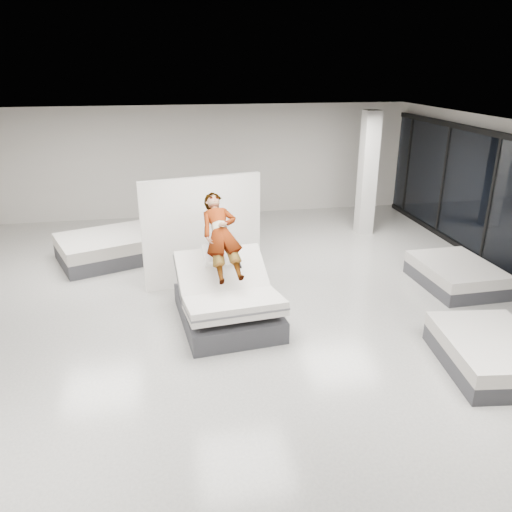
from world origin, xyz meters
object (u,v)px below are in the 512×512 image
object	(u,v)px
flat_bed_right_far	(456,275)
flat_bed_left_far	(110,248)
hero_bed	(227,301)
person	(222,248)
column	(367,174)
divider_panel	(203,231)
flat_bed_right_near	(491,353)
remote	(239,265)

from	to	relation	value
flat_bed_right_far	flat_bed_left_far	world-z (taller)	flat_bed_left_far
hero_bed	flat_bed_right_far	world-z (taller)	hero_bed
person	column	xyz separation A→B (m)	(4.27, 3.99, 0.32)
hero_bed	column	bearing A→B (deg)	45.47
divider_panel	flat_bed_right_far	world-z (taller)	divider_panel
flat_bed_right_far	column	xyz separation A→B (m)	(-0.55, 3.63, 1.35)
flat_bed_right_near	column	xyz separation A→B (m)	(0.55, 6.44, 1.35)
flat_bed_right_far	flat_bed_right_near	xyz separation A→B (m)	(-1.10, -2.81, -0.00)
divider_panel	flat_bed_left_far	xyz separation A→B (m)	(-2.05, 1.65, -0.82)
hero_bed	column	size ratio (longest dim) A/B	0.71
person	flat_bed_left_far	xyz separation A→B (m)	(-2.28, 3.12, -0.98)
divider_panel	column	size ratio (longest dim) A/B	0.77
remote	divider_panel	bearing A→B (deg)	98.81
flat_bed_left_far	person	bearing A→B (deg)	-53.89
person	column	world-z (taller)	column
person	divider_panel	size ratio (longest dim) A/B	0.71
hero_bed	flat_bed_right_near	distance (m)	4.27
person	divider_panel	distance (m)	1.49
person	flat_bed_right_far	distance (m)	4.95
column	remote	bearing A→B (deg)	-132.92
hero_bed	person	size ratio (longest dim) A/B	1.30
flat_bed_left_far	remote	bearing A→B (deg)	-53.67
hero_bed	flat_bed_left_far	size ratio (longest dim) A/B	0.86
person	flat_bed_right_near	distance (m)	4.58
flat_bed_right_far	flat_bed_left_far	xyz separation A→B (m)	(-7.10, 2.75, 0.05)
hero_bed	flat_bed_right_far	size ratio (longest dim) A/B	1.23
person	flat_bed_right_far	bearing A→B (deg)	-1.85
remote	flat_bed_right_near	bearing A→B (deg)	-37.58
flat_bed_right_near	flat_bed_left_far	bearing A→B (deg)	137.18
flat_bed_right_far	person	bearing A→B (deg)	-175.68
hero_bed	person	xyz separation A→B (m)	(-0.03, 0.31, 0.89)
flat_bed_right_far	column	size ratio (longest dim) A/B	0.58
divider_panel	flat_bed_right_near	size ratio (longest dim) A/B	1.26
column	divider_panel	bearing A→B (deg)	-150.63
remote	flat_bed_left_far	bearing A→B (deg)	120.16
hero_bed	flat_bed_right_far	bearing A→B (deg)	8.07
divider_panel	flat_bed_left_far	world-z (taller)	divider_panel
remote	column	distance (m)	5.92
person	flat_bed_right_far	xyz separation A→B (m)	(4.82, 0.36, -1.04)
hero_bed	flat_bed_left_far	xyz separation A→B (m)	(-2.31, 3.43, -0.09)
hero_bed	column	distance (m)	6.16
column	person	bearing A→B (deg)	-136.93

